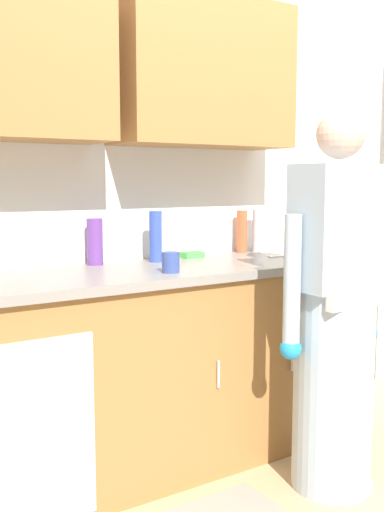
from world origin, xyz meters
TOP-DOWN VIEW (x-y plane):
  - ground_plane at (0.00, 0.00)m, footprint 9.00×9.00m
  - kitchen_wall_with_uppers at (-0.14, 0.99)m, footprint 4.80×0.44m
  - counter_cabinet at (-0.55, 0.70)m, footprint 1.90×0.62m
  - countertop at (-0.55, 0.70)m, footprint 1.96×0.66m
  - sink at (-1.08, 0.71)m, footprint 0.50×0.36m
  - person_at_sink at (0.13, 0.10)m, footprint 0.55×0.34m
  - bottle_soap at (0.27, 0.93)m, footprint 0.06×0.06m
  - bottle_cleaner_spray at (-0.60, 0.92)m, footprint 0.07×0.07m
  - bottle_water_short at (0.36, 0.90)m, footprint 0.06×0.06m
  - bottle_dish_liquid at (-0.31, 0.85)m, footprint 0.06×0.06m
  - cup_by_sink at (-0.43, 0.52)m, footprint 0.08×0.08m
  - knife_on_counter at (0.38, 0.67)m, footprint 0.24×0.06m
  - sponge at (-0.08, 0.90)m, footprint 0.11×0.07m

SIDE VIEW (x-z plane):
  - ground_plane at x=0.00m, z-range 0.00..0.00m
  - counter_cabinet at x=-0.55m, z-range 0.00..0.90m
  - person_at_sink at x=0.13m, z-range -0.12..1.50m
  - countertop at x=-0.55m, z-range 0.90..0.94m
  - sink at x=-1.08m, z-range 0.75..1.10m
  - knife_on_counter at x=0.38m, z-range 0.94..0.95m
  - sponge at x=-0.08m, z-range 0.94..0.97m
  - cup_by_sink at x=-0.43m, z-range 0.94..1.03m
  - bottle_cleaner_spray at x=-0.60m, z-range 0.94..1.16m
  - bottle_soap at x=0.27m, z-range 0.94..1.17m
  - bottle_water_short at x=0.36m, z-range 0.94..1.17m
  - bottle_dish_liquid at x=-0.31m, z-range 0.94..1.19m
  - kitchen_wall_with_uppers at x=-0.14m, z-range 0.13..2.83m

